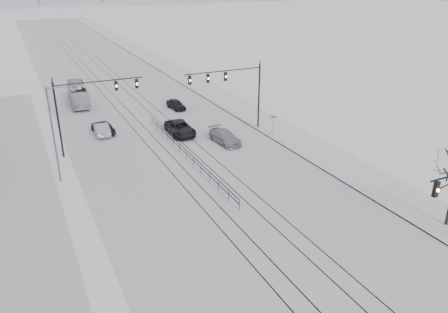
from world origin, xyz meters
TOP-DOWN VIEW (x-y plane):
  - road at (0.00, 60.00)m, footprint 22.00×260.00m
  - sidewalk_east at (13.50, 60.00)m, footprint 5.00×260.00m
  - curb at (11.05, 60.00)m, footprint 0.10×260.00m
  - tram_rails at (-0.00, 40.00)m, footprint 5.30×180.00m
  - traffic_mast_ne at (8.15, 34.99)m, footprint 9.60×0.37m
  - traffic_mast_nw at (-8.52, 36.00)m, footprint 9.10×0.37m
  - street_light_west at (-12.20, 30.00)m, footprint 2.73×0.25m
  - median_fence at (0.00, 30.00)m, footprint 0.06×24.00m
  - street_sign at (11.80, 32.00)m, footprint 0.70×0.06m
  - sedan_sb_inner at (-6.24, 41.52)m, footprint 2.46×4.83m
  - sedan_sb_outer at (-6.51, 41.07)m, footprint 1.73×4.52m
  - sedan_nb_front at (2.00, 37.10)m, footprint 2.71×5.66m
  - sedan_nb_right at (5.58, 32.21)m, footprint 2.46×5.12m
  - sedan_nb_far at (5.14, 47.21)m, footprint 1.98×4.11m
  - box_truck at (-6.84, 56.02)m, footprint 3.11×10.38m

SIDE VIEW (x-z plane):
  - road at x=0.00m, z-range 0.00..0.02m
  - tram_rails at x=0.00m, z-range 0.02..0.03m
  - curb at x=11.05m, z-range 0.00..0.12m
  - sidewalk_east at x=13.50m, z-range 0.00..0.16m
  - median_fence at x=0.00m, z-range 0.03..1.03m
  - sedan_nb_far at x=5.14m, z-range 0.00..1.35m
  - sedan_nb_right at x=5.58m, z-range 0.00..1.44m
  - sedan_sb_outer at x=-6.51m, z-range 0.00..1.47m
  - sedan_nb_front at x=2.00m, z-range 0.00..1.56m
  - sedan_sb_inner at x=-6.24m, z-range 0.00..1.58m
  - box_truck at x=-6.84m, z-range 0.00..2.85m
  - street_sign at x=11.80m, z-range 0.41..2.81m
  - street_light_west at x=-12.20m, z-range 0.71..9.71m
  - traffic_mast_nw at x=-8.52m, z-range 1.57..9.57m
  - traffic_mast_ne at x=8.15m, z-range 1.76..9.76m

